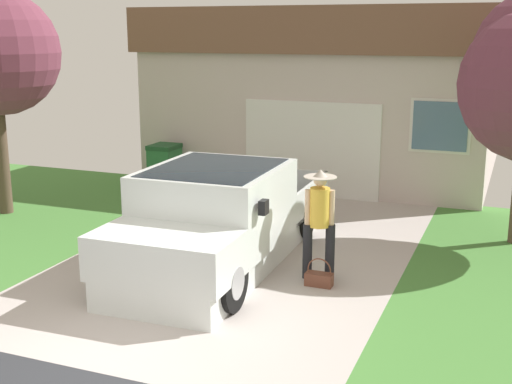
{
  "coord_description": "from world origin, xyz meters",
  "views": [
    {
      "loc": [
        4.09,
        -5.55,
        3.64
      ],
      "look_at": [
        0.51,
        3.48,
        1.29
      ],
      "focal_mm": 47.25,
      "sensor_mm": 36.0,
      "label": 1
    }
  ],
  "objects_px": {
    "house_with_garage": "(337,89)",
    "wheeled_trash_bin": "(165,164)",
    "person_with_hat": "(319,217)",
    "pickup_truck": "(218,221)",
    "handbag": "(319,278)"
  },
  "relations": [
    {
      "from": "person_with_hat",
      "to": "house_with_garage",
      "type": "relative_size",
      "value": 0.2
    },
    {
      "from": "house_with_garage",
      "to": "wheeled_trash_bin",
      "type": "bearing_deg",
      "value": -127.79
    },
    {
      "from": "pickup_truck",
      "to": "person_with_hat",
      "type": "height_order",
      "value": "person_with_hat"
    },
    {
      "from": "wheeled_trash_bin",
      "to": "handbag",
      "type": "bearing_deg",
      "value": -42.25
    },
    {
      "from": "pickup_truck",
      "to": "person_with_hat",
      "type": "bearing_deg",
      "value": 179.79
    },
    {
      "from": "person_with_hat",
      "to": "wheeled_trash_bin",
      "type": "height_order",
      "value": "person_with_hat"
    },
    {
      "from": "pickup_truck",
      "to": "handbag",
      "type": "bearing_deg",
      "value": 169.9
    },
    {
      "from": "person_with_hat",
      "to": "handbag",
      "type": "xyz_separation_m",
      "value": [
        0.1,
        -0.3,
        -0.83
      ]
    },
    {
      "from": "pickup_truck",
      "to": "house_with_garage",
      "type": "bearing_deg",
      "value": -89.03
    },
    {
      "from": "person_with_hat",
      "to": "wheeled_trash_bin",
      "type": "relative_size",
      "value": 1.62
    },
    {
      "from": "pickup_truck",
      "to": "wheeled_trash_bin",
      "type": "bearing_deg",
      "value": -53.7
    },
    {
      "from": "person_with_hat",
      "to": "house_with_garage",
      "type": "height_order",
      "value": "house_with_garage"
    },
    {
      "from": "wheeled_trash_bin",
      "to": "pickup_truck",
      "type": "bearing_deg",
      "value": -52.31
    },
    {
      "from": "pickup_truck",
      "to": "handbag",
      "type": "xyz_separation_m",
      "value": [
        1.74,
        -0.27,
        -0.61
      ]
    },
    {
      "from": "person_with_hat",
      "to": "house_with_garage",
      "type": "xyz_separation_m",
      "value": [
        -1.98,
        8.31,
        1.15
      ]
    }
  ]
}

